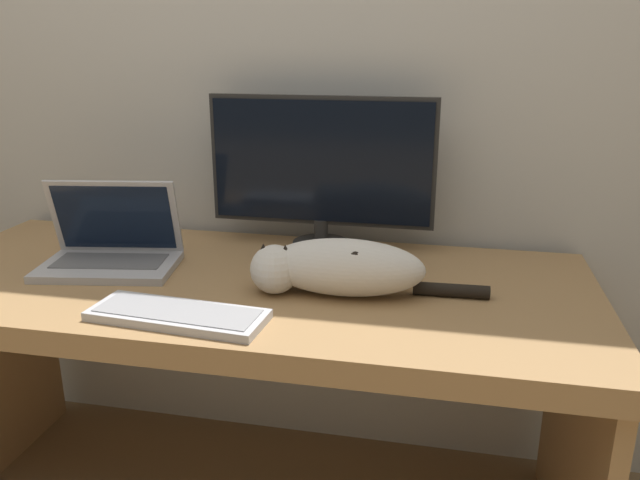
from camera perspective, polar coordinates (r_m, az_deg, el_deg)
The scene contains 6 objects.
wall_back at distance 1.91m, azimuth -3.37°, elevation 17.75°, with size 6.40×0.06×2.60m.
desk at distance 1.66m, azimuth -6.86°, elevation -7.86°, with size 1.76×0.75×0.72m.
monitor at distance 1.76m, azimuth 0.11°, elevation 6.50°, with size 0.64×0.17×0.44m.
laptop at distance 1.75m, azimuth -18.59°, elevation -0.91°, with size 0.38×0.27×0.23m.
external_keyboard at distance 1.40m, azimuth -12.87°, elevation -6.69°, with size 0.40×0.17×0.02m.
cat at distance 1.47m, azimuth 1.50°, elevation -2.44°, with size 0.56×0.16×0.14m.
Camera 1 is at (0.50, -1.04, 1.30)m, focal length 35.00 mm.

